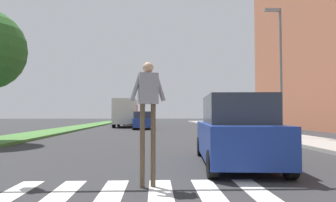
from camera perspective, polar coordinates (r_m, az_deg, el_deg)
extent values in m
plane|color=#2D2D30|center=(28.08, -3.14, -5.48)|extent=(140.00, 140.00, 0.00)
cube|color=silver|center=(6.24, -28.07, -15.59)|extent=(0.45, 2.20, 0.01)
cube|color=silver|center=(5.92, -19.86, -16.46)|extent=(0.45, 2.20, 0.01)
cube|color=silver|center=(5.73, -10.84, -17.05)|extent=(0.45, 2.20, 0.01)
cube|color=silver|center=(5.67, -1.38, -17.24)|extent=(0.45, 2.20, 0.01)
cube|color=silver|center=(5.76, 8.02, -16.99)|extent=(0.45, 2.20, 0.01)
cube|color=silver|center=(5.98, 16.89, -16.36)|extent=(0.45, 2.20, 0.01)
cube|color=#477A38|center=(27.27, -19.53, -5.27)|extent=(2.75, 64.00, 0.15)
cube|color=#9E9991|center=(27.22, 14.32, -5.34)|extent=(3.00, 64.00, 0.15)
cylinder|color=slate|center=(18.65, 20.78, 5.20)|extent=(0.14, 0.14, 7.50)
cube|color=gray|center=(19.28, 19.18, 16.07)|extent=(0.90, 0.24, 0.16)
cylinder|color=brown|center=(6.04, -2.86, -8.42)|extent=(0.12, 0.12, 1.65)
cylinder|color=brown|center=(5.99, -4.92, -8.46)|extent=(0.12, 0.12, 1.65)
cube|color=gray|center=(6.00, -3.85, 2.40)|extent=(0.43, 0.33, 0.62)
cylinder|color=gray|center=(6.07, -1.65, 2.63)|extent=(0.28, 0.16, 0.58)
cylinder|color=gray|center=(5.96, -6.10, 2.74)|extent=(0.28, 0.16, 0.58)
sphere|color=tan|center=(6.05, -3.84, 6.36)|extent=(0.27, 0.27, 0.22)
cube|color=navy|center=(8.85, 12.74, -7.29)|extent=(2.27, 4.74, 0.96)
cube|color=#2D333D|center=(8.59, 12.97, -1.59)|extent=(1.87, 2.66, 0.79)
cylinder|color=black|center=(10.61, 6.23, -8.60)|extent=(0.27, 0.66, 0.64)
cylinder|color=black|center=(10.87, 15.52, -8.38)|extent=(0.27, 0.66, 0.64)
cylinder|color=black|center=(6.95, 8.41, -11.82)|extent=(0.27, 0.66, 0.64)
cylinder|color=black|center=(7.34, 22.31, -11.16)|extent=(0.27, 0.66, 0.64)
cube|color=navy|center=(29.36, -5.06, -4.12)|extent=(2.27, 4.67, 0.81)
cube|color=#2D333D|center=(29.12, -5.03, -2.68)|extent=(1.80, 2.18, 0.67)
cylinder|color=black|center=(31.14, -6.78, -4.58)|extent=(0.28, 0.66, 0.64)
cylinder|color=black|center=(31.22, -3.72, -4.59)|extent=(0.28, 0.66, 0.64)
cylinder|color=black|center=(27.53, -6.60, -4.86)|extent=(0.28, 0.66, 0.64)
cylinder|color=black|center=(27.62, -3.13, -4.86)|extent=(0.28, 0.66, 0.64)
cube|color=#474C51|center=(40.84, -6.89, -3.65)|extent=(1.98, 4.61, 0.83)
cube|color=#2D333D|center=(40.61, -6.92, -2.60)|extent=(1.67, 2.10, 0.68)
cylinder|color=black|center=(42.76, -7.72, -4.02)|extent=(0.24, 0.65, 0.64)
cylinder|color=black|center=(42.57, -5.50, -4.03)|extent=(0.24, 0.65, 0.64)
cylinder|color=black|center=(39.15, -8.41, -4.15)|extent=(0.24, 0.65, 0.64)
cylinder|color=black|center=(38.95, -5.99, -4.17)|extent=(0.24, 0.65, 0.64)
cube|color=maroon|center=(36.13, -7.74, -2.50)|extent=(2.30, 2.00, 2.20)
cube|color=beige|center=(33.04, -8.23, -1.98)|extent=(2.30, 4.20, 2.70)
cylinder|color=black|center=(36.25, -9.40, -4.07)|extent=(0.30, 0.90, 0.90)
cylinder|color=black|center=(36.06, -6.08, -4.10)|extent=(0.30, 0.90, 0.90)
cylinder|color=black|center=(32.14, -10.31, -4.27)|extent=(0.30, 0.90, 0.90)
cylinder|color=black|center=(31.92, -6.56, -4.30)|extent=(0.30, 0.90, 0.90)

